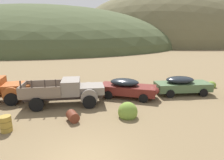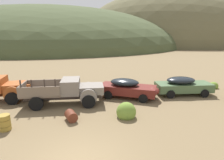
% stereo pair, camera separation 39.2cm
% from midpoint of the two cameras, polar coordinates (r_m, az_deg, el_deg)
% --- Properties ---
extents(hill_far_left, '(102.24, 83.65, 29.86)m').
position_cam_midpoint_polar(hill_far_left, '(82.05, -19.58, 9.73)').
color(hill_far_left, '#424C2D').
rests_on(hill_far_left, ground).
extents(hill_center, '(82.46, 52.17, 44.88)m').
position_cam_midpoint_polar(hill_center, '(87.45, 15.95, 10.23)').
color(hill_center, brown).
rests_on(hill_center, ground).
extents(truck_primer_gray, '(6.05, 3.06, 2.16)m').
position_cam_midpoint_polar(truck_primer_gray, '(14.35, -13.37, -3.29)').
color(truck_primer_gray, '#3D322D').
rests_on(truck_primer_gray, ground).
extents(car_oxblood, '(5.01, 2.85, 1.57)m').
position_cam_midpoint_polar(car_oxblood, '(15.44, 4.52, -2.40)').
color(car_oxblood, maroon).
rests_on(car_oxblood, ground).
extents(car_weathered_green, '(5.04, 2.33, 1.57)m').
position_cam_midpoint_polar(car_weathered_green, '(17.37, 20.35, -1.37)').
color(car_weathered_green, '#47603D').
rests_on(car_weathered_green, ground).
extents(oil_drum_foreground, '(0.64, 0.64, 0.89)m').
position_cam_midpoint_polar(oil_drum_foreground, '(11.95, -30.25, -11.37)').
color(oil_drum_foreground, olive).
rests_on(oil_drum_foreground, ground).
extents(oil_drum_tipped, '(0.94, 1.02, 0.62)m').
position_cam_midpoint_polar(oil_drum_tipped, '(11.84, -12.71, -10.65)').
color(oil_drum_tipped, '#5B2819').
rests_on(oil_drum_tipped, ground).
extents(bush_between_trucks, '(1.24, 1.12, 1.27)m').
position_cam_midpoint_polar(bush_between_trucks, '(12.11, 3.84, -9.68)').
color(bush_between_trucks, olive).
rests_on(bush_between_trucks, ground).
extents(bush_front_left, '(0.86, 0.79, 0.77)m').
position_cam_midpoint_polar(bush_front_left, '(20.73, 27.38, -1.45)').
color(bush_front_left, olive).
rests_on(bush_front_left, ground).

